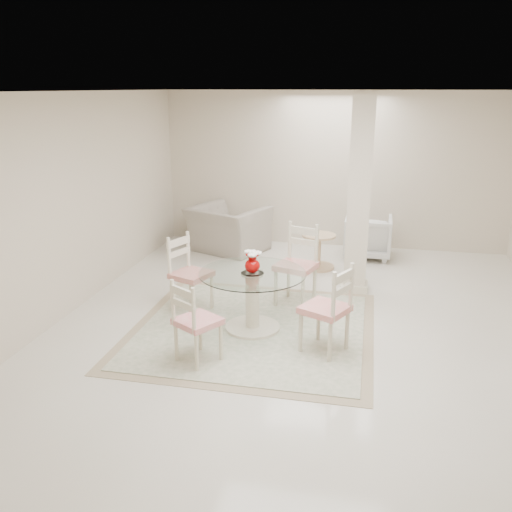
% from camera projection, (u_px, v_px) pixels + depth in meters
% --- Properties ---
extents(ground, '(7.00, 7.00, 0.00)m').
position_uv_depth(ground, '(308.00, 323.00, 6.58)').
color(ground, silver).
rests_on(ground, ground).
extents(room_shell, '(6.02, 7.02, 2.71)m').
position_uv_depth(room_shell, '(313.00, 170.00, 6.03)').
color(room_shell, beige).
rests_on(room_shell, ground).
extents(column, '(0.30, 0.30, 2.70)m').
position_uv_depth(column, '(359.00, 195.00, 7.29)').
color(column, beige).
rests_on(column, ground).
extents(area_rug, '(2.81, 2.81, 0.02)m').
position_uv_depth(area_rug, '(253.00, 329.00, 6.41)').
color(area_rug, tan).
rests_on(area_rug, ground).
extents(dining_table, '(1.23, 1.23, 0.71)m').
position_uv_depth(dining_table, '(252.00, 301.00, 6.30)').
color(dining_table, '#EEE4C3').
rests_on(dining_table, ground).
extents(red_vase, '(0.20, 0.19, 0.27)m').
position_uv_depth(red_vase, '(252.00, 262.00, 6.16)').
color(red_vase, '#A60505').
rests_on(red_vase, dining_table).
extents(dining_chair_east, '(0.59, 0.59, 1.10)m').
position_uv_depth(dining_chair_east, '(331.00, 303.00, 5.66)').
color(dining_chair_east, beige).
rests_on(dining_chair_east, ground).
extents(dining_chair_north, '(0.58, 0.58, 1.17)m').
position_uv_depth(dining_chair_north, '(298.00, 259.00, 7.03)').
color(dining_chair_north, beige).
rests_on(dining_chair_north, ground).
extents(dining_chair_west, '(0.57, 0.57, 1.08)m').
position_uv_depth(dining_chair_west, '(187.00, 268.00, 6.81)').
color(dining_chair_west, '#F3E6C8').
rests_on(dining_chair_west, ground).
extents(dining_chair_south, '(0.55, 0.55, 1.00)m').
position_uv_depth(dining_chair_south, '(193.00, 316.00, 5.47)').
color(dining_chair_south, beige).
rests_on(dining_chair_south, ground).
extents(recliner_taupe, '(1.52, 1.44, 0.78)m').
position_uv_depth(recliner_taupe, '(228.00, 229.00, 9.37)').
color(recliner_taupe, gray).
rests_on(recliner_taupe, ground).
extents(armchair_white, '(0.77, 0.79, 0.71)m').
position_uv_depth(armchair_white, '(368.00, 237.00, 9.05)').
color(armchair_white, silver).
rests_on(armchair_white, ground).
extents(side_table, '(0.53, 0.53, 0.55)m').
position_uv_depth(side_table, '(318.00, 253.00, 8.51)').
color(side_table, '#D9B785').
rests_on(side_table, ground).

